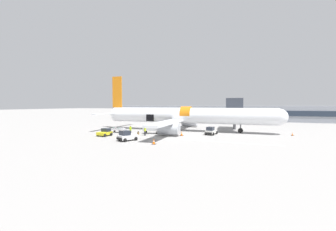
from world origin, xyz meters
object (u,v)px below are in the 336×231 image
Objects in this scene: baggage_tug_lead at (127,136)px; ground_crew_loader_b at (130,130)px; ground_crew_driver at (145,130)px; suitcase_on_tarmac_upright at (138,133)px; airplane at (184,116)px; baggage_tug_rear at (211,131)px; ground_crew_loader_a at (158,127)px; baggage_tug_mid at (105,133)px; baggage_cart_loading at (152,131)px; baggage_cart_queued at (117,130)px.

ground_crew_loader_b is (-2.49, 5.48, 0.20)m from baggage_tug_lead.
baggage_tug_lead is 1.94× the size of ground_crew_driver.
ground_crew_driver is (2.77, 0.17, 0.00)m from ground_crew_loader_b.
ground_crew_driver is 1.84m from suitcase_on_tarmac_upright.
airplane is 10.67m from suitcase_on_tarmac_upright.
ground_crew_loader_a is (-10.44, 0.78, 0.24)m from baggage_tug_rear.
baggage_tug_rear is 5.27× the size of suitcase_on_tarmac_upright.
airplane is 7.61m from baggage_tug_rear.
airplane reaches higher than baggage_tug_mid.
baggage_cart_loading is 1.07× the size of baggage_cart_queued.
baggage_cart_queued is 7.03m from ground_crew_driver.
ground_crew_loader_a is (0.56, 11.27, 0.18)m from baggage_tug_lead.
airplane is 22.88× the size of ground_crew_loader_a.
baggage_tug_mid is 1.55× the size of ground_crew_loader_a.
airplane reaches higher than ground_crew_loader_a.
baggage_tug_rear is 14.39m from ground_crew_loader_b.
airplane is 10.15m from ground_crew_driver.
baggage_cart_loading is 2.74m from suitcase_on_tarmac_upright.
airplane is 22.49× the size of ground_crew_loader_b.
ground_crew_loader_b reaches higher than baggage_tug_lead.
airplane is 15.41m from baggage_tug_lead.
baggage_tug_mid is 5.73m from suitcase_on_tarmac_upright.
baggage_tug_rear is (6.06, -3.91, -2.44)m from airplane.
airplane reaches higher than ground_crew_driver.
ground_crew_loader_b is at bearing -134.98° from baggage_cart_loading.
ground_crew_driver is at bearing -118.05° from airplane.
airplane reaches higher than suitcase_on_tarmac_upright.
airplane is 11.58× the size of baggage_tug_lead.
baggage_tug_mid reaches higher than suitcase_on_tarmac_upright.
ground_crew_loader_b and ground_crew_driver have the same top height.
baggage_cart_queued is at bearing 165.16° from ground_crew_driver.
baggage_tug_lead is 1.94× the size of ground_crew_loader_b.
baggage_tug_rear is 10.83m from baggage_cart_loading.
baggage_tug_mid is at bearing -144.03° from ground_crew_loader_b.
baggage_tug_lead is 9.90m from baggage_cart_queued.
ground_crew_loader_a is at bearing 62.19° from ground_crew_loader_b.
baggage_tug_mid is 8.38m from baggage_cart_loading.
baggage_cart_loading is 2.44× the size of ground_crew_loader_b.
ground_crew_loader_b is (3.52, 2.55, 0.31)m from baggage_tug_mid.
baggage_tug_mid is 4.55m from baggage_cart_queued.
suitcase_on_tarmac_upright is at bearing -127.62° from airplane.
airplane is at bearing 35.58° from ground_crew_loader_a.
ground_crew_driver is at bearing -155.71° from baggage_tug_rear.
airplane reaches higher than ground_crew_loader_b.
baggage_cart_queued is (-17.50, -3.04, -0.14)m from baggage_tug_rear.
baggage_tug_lead is at bearing -65.54° from ground_crew_loader_b.
baggage_tug_lead reaches higher than baggage_cart_loading.
ground_crew_loader_a is at bearing 87.16° from ground_crew_driver.
ground_crew_loader_b reaches higher than suitcase_on_tarmac_upright.
baggage_tug_mid is at bearing -133.67° from airplane.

